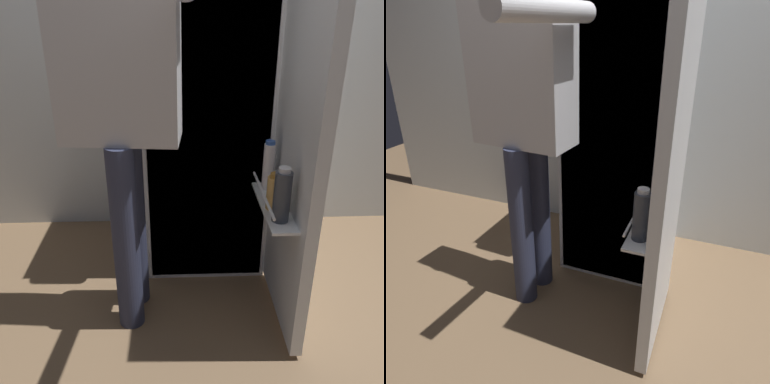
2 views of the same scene
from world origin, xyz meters
The scene contains 4 objects.
ground_plane centered at (0.00, 0.00, 0.00)m, with size 6.66×6.66×0.00m, color brown.
kitchen_wall centered at (0.00, 0.95, 1.25)m, with size 4.40×0.10×2.51m, color silver.
refrigerator centered at (0.02, 0.53, 0.89)m, with size 0.69×1.25×1.77m.
person centered at (-0.36, 0.01, 1.09)m, with size 0.59×0.84×1.78m.
Camera 1 is at (-0.15, -1.66, 1.46)m, focal length 39.79 mm.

